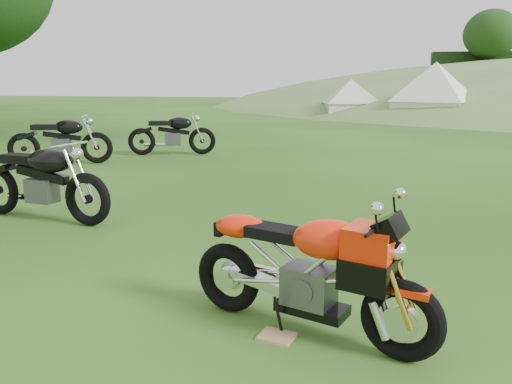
% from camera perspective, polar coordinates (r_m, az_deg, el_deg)
% --- Properties ---
extents(ground, '(120.00, 120.00, 0.00)m').
position_cam_1_polar(ground, '(5.38, -0.09, -6.76)').
color(ground, '#1A4A10').
rests_on(ground, ground).
extents(sport_motorcycle, '(1.86, 1.03, 1.09)m').
position_cam_1_polar(sport_motorcycle, '(3.54, 5.88, -7.80)').
color(sport_motorcycle, red).
rests_on(sport_motorcycle, ground).
extents(plywood_board, '(0.28, 0.24, 0.02)m').
position_cam_1_polar(plywood_board, '(3.67, 2.40, -16.15)').
color(plywood_board, tan).
rests_on(plywood_board, ground).
extents(vintage_moto_a, '(2.16, 0.82, 1.11)m').
position_cam_1_polar(vintage_moto_a, '(7.03, -23.49, 1.42)').
color(vintage_moto_a, black).
rests_on(vintage_moto_a, ground).
extents(vintage_moto_b, '(2.21, 1.22, 1.14)m').
position_cam_1_polar(vintage_moto_b, '(11.88, -21.50, 5.72)').
color(vintage_moto_b, black).
rests_on(vintage_moto_b, ground).
extents(vintage_moto_d, '(2.14, 1.11, 1.10)m').
position_cam_1_polar(vintage_moto_d, '(12.71, -9.60, 6.68)').
color(vintage_moto_d, black).
rests_on(vintage_moto_d, ground).
extents(tent_left, '(3.02, 3.02, 2.21)m').
position_cam_1_polar(tent_left, '(26.69, 10.78, 10.69)').
color(tent_left, beige).
rests_on(tent_left, ground).
extents(tent_mid, '(4.09, 4.09, 2.70)m').
position_cam_1_polar(tent_mid, '(25.34, 19.72, 10.67)').
color(tent_mid, white).
rests_on(tent_mid, ground).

